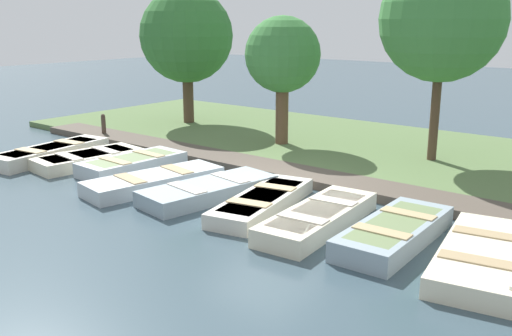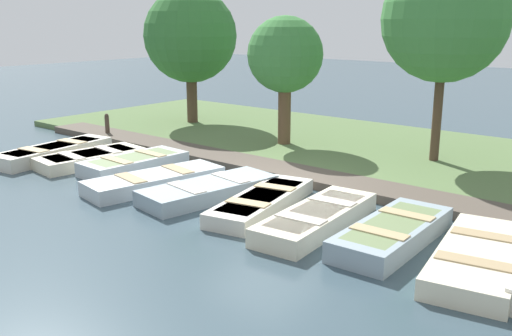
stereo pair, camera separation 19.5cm
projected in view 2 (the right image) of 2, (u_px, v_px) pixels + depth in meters
The scene contains 16 objects.
ground_plane at pixel (265, 191), 13.40m from camera, with size 80.00×80.00×0.00m, color #384C56.
shore_bank at pixel (369, 150), 17.10m from camera, with size 8.00×24.00×0.19m.
dock_walkway at pixel (299, 175), 14.40m from camera, with size 1.17×20.52×0.21m.
rowboat_0 at pixel (54, 152), 16.43m from camera, with size 3.61×1.47×0.41m.
rowboat_1 at pixel (90, 158), 15.81m from camera, with size 3.05×1.58×0.36m.
rowboat_2 at pixel (134, 163), 15.12m from camera, with size 2.87×1.36×0.41m.
rowboat_3 at pixel (155, 180), 13.60m from camera, with size 3.50×1.70×0.37m.
rowboat_4 at pixel (209, 190), 12.85m from camera, with size 3.37×1.68×0.38m.
rowboat_5 at pixel (262, 202), 12.07m from camera, with size 3.42×1.64×0.34m.
rowboat_6 at pixel (317, 218), 11.01m from camera, with size 3.36×1.31×0.39m.
rowboat_7 at pixel (393, 233), 10.22m from camera, with size 3.07×1.20×0.41m.
rowboat_8 at pixel (480, 258), 9.20m from camera, with size 3.43×1.78×0.37m.
mooring_post_near at pixel (107, 126), 19.10m from camera, with size 0.15×0.15×0.86m.
park_tree_far_left at pixel (190, 36), 20.49m from camera, with size 3.35×3.35×5.02m.
park_tree_left at pixel (285, 56), 16.94m from camera, with size 2.27×2.27×4.03m.
park_tree_center at pixel (445, 20), 14.58m from camera, with size 3.24×3.24×5.53m.
Camera 2 is at (10.02, 8.02, 3.91)m, focal length 40.00 mm.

